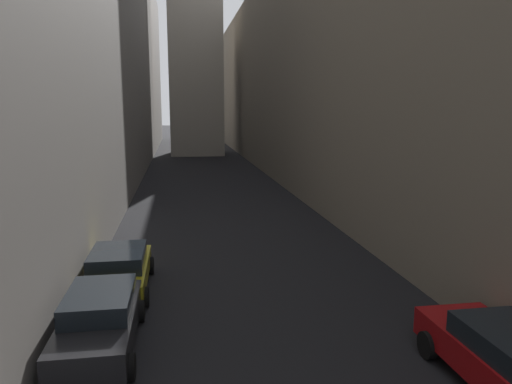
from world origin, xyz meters
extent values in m
plane|color=black|center=(0.00, 48.00, 0.00)|extent=(264.00, 264.00, 0.00)
cube|color=slate|center=(-11.82, 50.00, 12.20)|extent=(12.64, 108.00, 24.40)
cube|color=#756B5B|center=(13.22, 50.00, 9.06)|extent=(15.44, 108.00, 18.13)
cube|color=black|center=(-4.40, 19.54, 0.64)|extent=(1.73, 4.45, 0.68)
cube|color=black|center=(-4.40, 19.73, 1.23)|extent=(1.59, 2.41, 0.49)
cylinder|color=black|center=(-5.26, 21.06, 0.30)|extent=(0.22, 0.61, 0.61)
cylinder|color=black|center=(-3.54, 21.06, 0.30)|extent=(0.22, 0.61, 0.61)
cylinder|color=black|center=(-5.26, 18.03, 0.30)|extent=(0.22, 0.61, 0.61)
cylinder|color=black|center=(-3.54, 18.03, 0.30)|extent=(0.22, 0.61, 0.61)
cube|color=#A59919|center=(-4.40, 23.57, 0.60)|extent=(1.85, 4.43, 0.58)
cube|color=black|center=(-4.40, 23.48, 1.15)|extent=(1.70, 2.37, 0.53)
cylinder|color=black|center=(-5.32, 25.08, 0.31)|extent=(0.22, 0.62, 0.62)
cylinder|color=black|center=(-3.48, 25.08, 0.31)|extent=(0.22, 0.62, 0.62)
cylinder|color=black|center=(-5.32, 22.07, 0.31)|extent=(0.22, 0.62, 0.62)
cylinder|color=black|center=(-3.48, 22.07, 0.31)|extent=(0.22, 0.62, 0.62)
cube|color=maroon|center=(4.40, 16.30, 0.67)|extent=(1.83, 4.58, 0.67)
cylinder|color=black|center=(3.49, 17.86, 0.33)|extent=(0.22, 0.67, 0.67)
cylinder|color=black|center=(5.31, 17.86, 0.33)|extent=(0.22, 0.67, 0.67)
camera|label=1|loc=(-2.32, 7.85, 5.99)|focal=33.73mm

